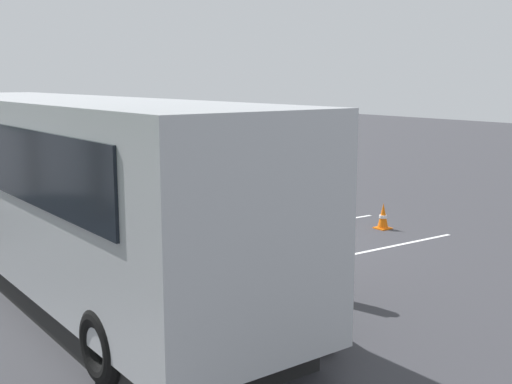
# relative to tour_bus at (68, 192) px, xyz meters

# --- Properties ---
(ground_plane) EXTENTS (80.00, 80.00, 0.00)m
(ground_plane) POSITION_rel_tour_bus_xyz_m (0.75, -4.48, -1.65)
(ground_plane) COLOR #38383D
(tour_bus) EXTENTS (11.28, 2.84, 3.25)m
(tour_bus) POSITION_rel_tour_bus_xyz_m (0.00, 0.00, 0.00)
(tour_bus) COLOR #B7BABF
(tour_bus) RESTS_ON ground_plane
(spectator_far_left) EXTENTS (0.58, 0.35, 1.72)m
(spectator_far_left) POSITION_rel_tour_bus_xyz_m (-2.78, -3.01, -0.62)
(spectator_far_left) COLOR #473823
(spectator_far_left) RESTS_ON ground_plane
(spectator_left) EXTENTS (0.57, 0.39, 1.78)m
(spectator_left) POSITION_rel_tour_bus_xyz_m (-1.62, -2.68, -0.58)
(spectator_left) COLOR black
(spectator_left) RESTS_ON ground_plane
(spectator_centre) EXTENTS (0.58, 0.37, 1.66)m
(spectator_centre) POSITION_rel_tour_bus_xyz_m (-0.14, -2.83, -0.67)
(spectator_centre) COLOR #473823
(spectator_centre) RESTS_ON ground_plane
(spectator_right) EXTENTS (0.57, 0.31, 1.82)m
(spectator_right) POSITION_rel_tour_bus_xyz_m (1.13, -3.05, -0.55)
(spectator_right) COLOR black
(spectator_right) RESTS_ON ground_plane
(spectator_far_right) EXTENTS (0.57, 0.39, 1.74)m
(spectator_far_right) POSITION_rel_tour_bus_xyz_m (2.28, -3.01, -0.61)
(spectator_far_right) COLOR black
(spectator_far_right) RESTS_ON ground_plane
(parked_motorcycle_silver) EXTENTS (2.04, 0.66, 0.99)m
(parked_motorcycle_silver) POSITION_rel_tour_bus_xyz_m (-3.99, -1.88, -1.16)
(parked_motorcycle_silver) COLOR black
(parked_motorcycle_silver) RESTS_ON ground_plane
(stunt_motorcycle) EXTENTS (1.98, 0.58, 1.78)m
(stunt_motorcycle) POSITION_rel_tour_bus_xyz_m (2.55, -6.69, -0.62)
(stunt_motorcycle) COLOR black
(stunt_motorcycle) RESTS_ON ground_plane
(traffic_cone) EXTENTS (0.34, 0.34, 0.63)m
(traffic_cone) POSITION_rel_tour_bus_xyz_m (-0.17, -7.62, -1.34)
(traffic_cone) COLOR orange
(traffic_cone) RESTS_ON ground_plane
(bay_line_a) EXTENTS (0.16, 4.80, 0.01)m
(bay_line_a) POSITION_rel_tour_bus_xyz_m (-1.46, -6.03, -1.64)
(bay_line_a) COLOR white
(bay_line_a) RESTS_ON ground_plane
(bay_line_b) EXTENTS (0.16, 4.93, 0.01)m
(bay_line_b) POSITION_rel_tour_bus_xyz_m (1.14, -6.03, -1.64)
(bay_line_b) COLOR white
(bay_line_b) RESTS_ON ground_plane
(bay_line_c) EXTENTS (0.15, 3.78, 0.01)m
(bay_line_c) POSITION_rel_tour_bus_xyz_m (3.73, -6.03, -1.64)
(bay_line_c) COLOR white
(bay_line_c) RESTS_ON ground_plane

